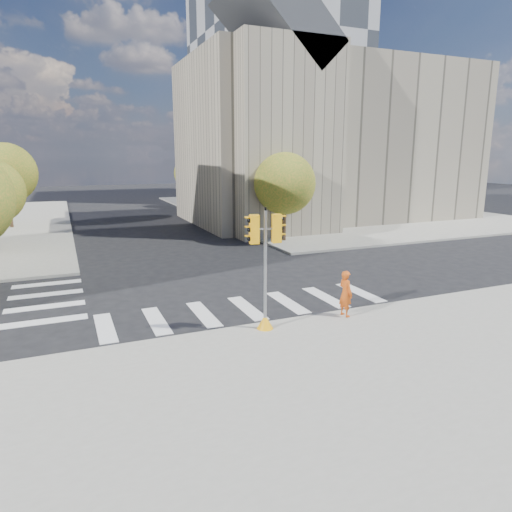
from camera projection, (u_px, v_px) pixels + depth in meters
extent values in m
plane|color=black|center=(232.00, 294.00, 19.96)|extent=(160.00, 160.00, 0.00)
cube|color=gray|center=(403.00, 427.00, 10.06)|extent=(30.00, 14.00, 0.15)
cube|color=gray|center=(320.00, 209.00, 50.94)|extent=(28.00, 40.00, 0.15)
cube|color=gray|center=(328.00, 144.00, 42.90)|extent=(26.00, 14.00, 14.00)
cube|color=gray|center=(274.00, 141.00, 35.36)|extent=(8.00, 8.00, 14.00)
cube|color=#383A3F|center=(275.00, 22.00, 33.51)|extent=(7.78, 8.00, 7.78)
cube|color=#9EA0A3|center=(276.00, 88.00, 62.84)|extent=(20.00, 18.00, 30.00)
cylinder|color=#382616|center=(10.00, 213.00, 37.23)|extent=(0.28, 0.28, 2.62)
sphere|color=#30661D|center=(6.00, 173.00, 36.53)|extent=(4.80, 4.80, 4.80)
cylinder|color=#382616|center=(284.00, 225.00, 31.55)|extent=(0.28, 0.28, 2.38)
sphere|color=#30661D|center=(285.00, 184.00, 30.93)|extent=(4.20, 4.20, 4.20)
cylinder|color=#382616|center=(226.00, 207.00, 42.32)|extent=(0.28, 0.28, 2.52)
sphere|color=#30661D|center=(226.00, 173.00, 41.64)|extent=(4.60, 4.60, 4.60)
cylinder|color=#382616|center=(192.00, 197.00, 53.12)|extent=(0.28, 0.28, 2.27)
sphere|color=#30661D|center=(192.00, 173.00, 52.53)|extent=(4.00, 4.00, 4.00)
cylinder|color=black|center=(267.00, 179.00, 34.69)|extent=(0.12, 0.12, 8.00)
cube|color=black|center=(267.00, 125.00, 33.83)|extent=(0.35, 0.18, 0.22)
cylinder|color=black|center=(211.00, 173.00, 47.27)|extent=(0.12, 0.12, 8.00)
cube|color=black|center=(211.00, 133.00, 46.40)|extent=(0.35, 0.18, 0.22)
cone|color=#F8A60D|center=(265.00, 322.00, 15.55)|extent=(0.56, 0.56, 0.50)
cylinder|color=gray|center=(265.00, 271.00, 15.16)|extent=(0.11, 0.11, 4.05)
cylinder|color=black|center=(266.00, 209.00, 14.71)|extent=(0.07, 0.07, 0.12)
cylinder|color=gray|center=(265.00, 229.00, 14.85)|extent=(0.90, 0.17, 0.06)
cube|color=#F8A60D|center=(254.00, 229.00, 14.75)|extent=(0.32, 0.26, 0.95)
cube|color=#F8A60D|center=(277.00, 228.00, 14.96)|extent=(0.32, 0.26, 0.95)
imported|color=#C54C12|center=(346.00, 293.00, 16.65)|extent=(0.48, 0.67, 1.72)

